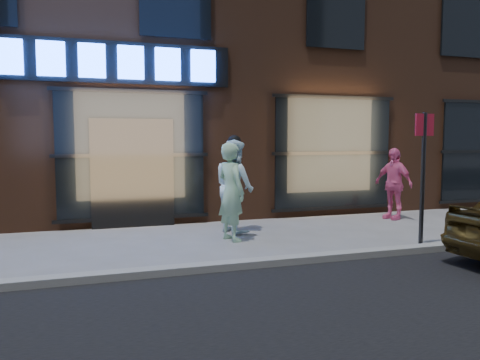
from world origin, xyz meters
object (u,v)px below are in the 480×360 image
at_px(man_cap, 234,186).
at_px(sign_post, 423,167).
at_px(man_bowtie, 231,192).
at_px(passerby, 393,184).

height_order(man_cap, sign_post, sign_post).
xyz_separation_m(man_bowtie, passerby, (4.47, 1.09, -0.08)).
bearing_deg(passerby, man_cap, -103.86).
relative_size(passerby, sign_post, 0.72).
bearing_deg(passerby, man_bowtie, -94.31).
bearing_deg(man_cap, sign_post, -145.65).
xyz_separation_m(passerby, sign_post, (-1.47, -2.83, 0.59)).
height_order(man_bowtie, sign_post, sign_post).
distance_m(man_bowtie, passerby, 4.60).
bearing_deg(man_bowtie, man_cap, -39.39).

